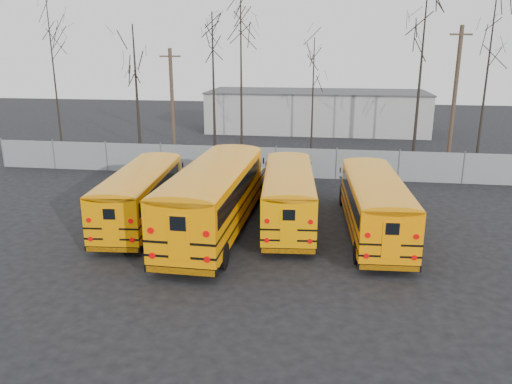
% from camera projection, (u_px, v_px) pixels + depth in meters
% --- Properties ---
extents(ground, '(120.00, 120.00, 0.00)m').
position_uv_depth(ground, '(246.00, 243.00, 22.27)').
color(ground, black).
rests_on(ground, ground).
extents(fence, '(40.00, 0.04, 2.00)m').
position_uv_depth(fence, '(276.00, 162.00, 33.40)').
color(fence, gray).
rests_on(fence, ground).
extents(distant_building, '(22.00, 8.00, 4.00)m').
position_uv_depth(distant_building, '(316.00, 112.00, 51.83)').
color(distant_building, '#9E9E99').
rests_on(distant_building, ground).
extents(bus_a, '(3.16, 10.20, 2.81)m').
position_uv_depth(bus_a, '(141.00, 191.00, 24.36)').
color(bus_a, black).
rests_on(bus_a, ground).
extents(bus_b, '(3.02, 12.15, 3.38)m').
position_uv_depth(bus_b, '(215.00, 192.00, 22.94)').
color(bus_b, black).
rests_on(bus_b, ground).
extents(bus_c, '(3.23, 10.30, 2.84)m').
position_uv_depth(bus_c, '(288.00, 191.00, 24.24)').
color(bus_c, black).
rests_on(bus_c, ground).
extents(bus_d, '(2.97, 10.35, 2.86)m').
position_uv_depth(bus_d, '(375.00, 201.00, 22.70)').
color(bus_d, black).
rests_on(bus_d, ground).
extents(utility_pole_left, '(1.47, 0.47, 8.36)m').
position_uv_depth(utility_pole_left, '(172.00, 106.00, 36.18)').
color(utility_pole_left, '#453327').
rests_on(utility_pole_left, ground).
extents(utility_pole_right, '(1.73, 0.69, 9.98)m').
position_uv_depth(utility_pole_right, '(455.00, 93.00, 37.43)').
color(utility_pole_right, '#443426').
rests_on(utility_pole_right, ground).
extents(tree_0, '(0.26, 0.26, 12.14)m').
position_uv_depth(tree_0, '(55.00, 78.00, 39.17)').
color(tree_0, black).
rests_on(tree_0, ground).
extents(tree_1, '(0.26, 0.26, 10.06)m').
position_uv_depth(tree_1, '(137.00, 94.00, 37.83)').
color(tree_1, black).
rests_on(tree_1, ground).
extents(tree_2, '(0.26, 0.26, 10.98)m').
position_uv_depth(tree_2, '(214.00, 87.00, 38.36)').
color(tree_2, black).
rests_on(tree_2, ground).
extents(tree_3, '(0.26, 0.26, 12.96)m').
position_uv_depth(tree_3, '(241.00, 76.00, 34.80)').
color(tree_3, black).
rests_on(tree_3, ground).
extents(tree_4, '(0.26, 0.26, 9.10)m').
position_uv_depth(tree_4, '(313.00, 102.00, 36.86)').
color(tree_4, black).
rests_on(tree_4, ground).
extents(tree_5, '(0.26, 0.26, 11.53)m').
position_uv_depth(tree_5, '(419.00, 87.00, 34.74)').
color(tree_5, black).
rests_on(tree_5, ground).
extents(tree_6, '(0.26, 0.26, 12.41)m').
position_uv_depth(tree_6, '(486.00, 81.00, 33.73)').
color(tree_6, black).
rests_on(tree_6, ground).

